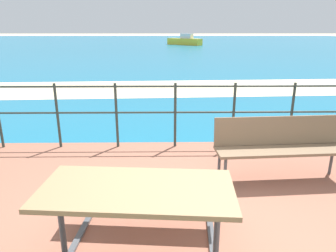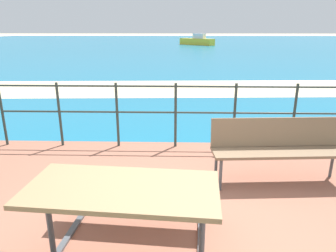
# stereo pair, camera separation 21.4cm
# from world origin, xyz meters

# --- Properties ---
(ground_plane) EXTENTS (240.00, 240.00, 0.00)m
(ground_plane) POSITION_xyz_m (0.00, 0.00, 0.00)
(ground_plane) COLOR beige
(patio_paving) EXTENTS (6.40, 5.20, 0.06)m
(patio_paving) POSITION_xyz_m (0.00, 0.00, 0.03)
(patio_paving) COLOR #935B47
(patio_paving) RESTS_ON ground
(sea_water) EXTENTS (90.00, 90.00, 0.01)m
(sea_water) POSITION_xyz_m (0.00, 40.00, 0.01)
(sea_water) COLOR #196B8E
(sea_water) RESTS_ON ground
(beach_strip) EXTENTS (54.09, 5.80, 0.01)m
(beach_strip) POSITION_xyz_m (0.00, 8.10, 0.01)
(beach_strip) COLOR beige
(beach_strip) RESTS_ON ground
(picnic_table) EXTENTS (1.64, 1.60, 0.76)m
(picnic_table) POSITION_xyz_m (-0.41, -0.42, 0.63)
(picnic_table) COLOR #8C704C
(picnic_table) RESTS_ON patio_paving
(park_bench) EXTENTS (1.77, 0.53, 0.84)m
(park_bench) POSITION_xyz_m (1.35, 1.20, 0.58)
(park_bench) COLOR #7A6047
(park_bench) RESTS_ON patio_paving
(railing_fence) EXTENTS (5.94, 0.04, 1.10)m
(railing_fence) POSITION_xyz_m (0.00, 2.41, 0.73)
(railing_fence) COLOR #2D3833
(railing_fence) RESTS_ON patio_paving
(boat_near) EXTENTS (4.45, 4.47, 1.36)m
(boat_near) POSITION_xyz_m (2.36, 37.15, 0.48)
(boat_near) COLOR yellow
(boat_near) RESTS_ON sea_water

